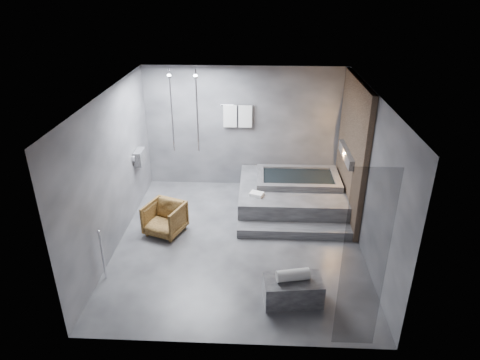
{
  "coord_description": "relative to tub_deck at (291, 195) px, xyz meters",
  "views": [
    {
      "loc": [
        0.34,
        -6.78,
        4.54
      ],
      "look_at": [
        0.0,
        0.3,
        1.14
      ],
      "focal_mm": 32.0,
      "sensor_mm": 36.0,
      "label": 1
    }
  ],
  "objects": [
    {
      "name": "concrete_bench",
      "position": [
        -0.15,
        -3.05,
        -0.05
      ],
      "size": [
        0.93,
        0.59,
        0.4
      ],
      "primitive_type": "cube",
      "rotation": [
        0.0,
        0.0,
        0.12
      ],
      "color": "#2D2D2F",
      "rests_on": "ground"
    },
    {
      "name": "tub_deck",
      "position": [
        0.0,
        0.0,
        0.0
      ],
      "size": [
        2.2,
        2.0,
        0.5
      ],
      "primitive_type": "cube",
      "color": "#353537",
      "rests_on": "ground"
    },
    {
      "name": "tub_step",
      "position": [
        0.0,
        -1.18,
        -0.16
      ],
      "size": [
        2.2,
        0.36,
        0.18
      ],
      "primitive_type": "cube",
      "color": "#353537",
      "rests_on": "ground"
    },
    {
      "name": "driftwood_chair",
      "position": [
        -2.49,
        -1.21,
        0.06
      ],
      "size": [
        0.87,
        0.88,
        0.63
      ],
      "primitive_type": "imported",
      "rotation": [
        0.0,
        0.0,
        -0.36
      ],
      "color": "#402910",
      "rests_on": "ground"
    },
    {
      "name": "deck_towel",
      "position": [
        -0.74,
        -0.54,
        0.29
      ],
      "size": [
        0.32,
        0.28,
        0.07
      ],
      "primitive_type": "cube",
      "rotation": [
        0.0,
        0.0,
        -0.37
      ],
      "color": "white",
      "rests_on": "tub_deck"
    },
    {
      "name": "room",
      "position": [
        -0.65,
        -1.21,
        1.48
      ],
      "size": [
        5.0,
        5.04,
        2.82
      ],
      "color": "#2F2F32",
      "rests_on": "ground"
    },
    {
      "name": "rolled_towel",
      "position": [
        -0.16,
        -3.05,
        0.24
      ],
      "size": [
        0.53,
        0.28,
        0.18
      ],
      "primitive_type": "cylinder",
      "rotation": [
        0.0,
        1.57,
        0.21
      ],
      "color": "silver",
      "rests_on": "concrete_bench"
    }
  ]
}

